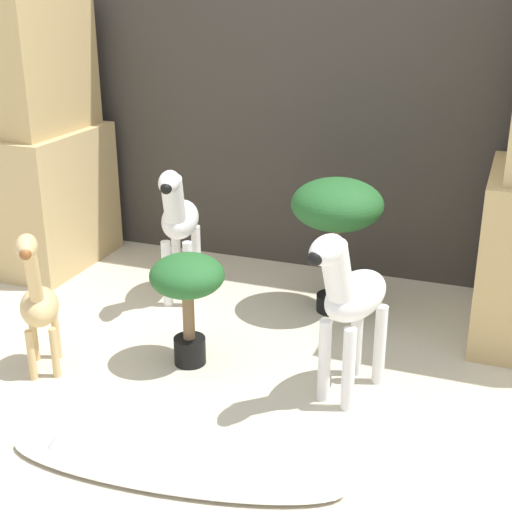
% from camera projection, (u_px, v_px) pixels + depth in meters
% --- Properties ---
extents(ground_plane, '(14.00, 14.00, 0.00)m').
position_uv_depth(ground_plane, '(158.00, 413.00, 2.49)').
color(ground_plane, beige).
extents(wall_back, '(6.40, 0.08, 2.20)m').
position_uv_depth(wall_back, '(296.00, 49.00, 3.44)').
color(wall_back, '#38332D').
rests_on(wall_back, ground_plane).
extents(rock_pillar_left, '(0.81, 0.68, 1.35)m').
position_uv_depth(rock_pillar_left, '(12.00, 142.00, 3.66)').
color(rock_pillar_left, tan).
rests_on(rock_pillar_left, ground_plane).
extents(zebra_right, '(0.25, 0.46, 0.66)m').
position_uv_depth(zebra_right, '(350.00, 298.00, 2.46)').
color(zebra_right, white).
rests_on(zebra_right, ground_plane).
extents(zebra_left, '(0.24, 0.46, 0.66)m').
position_uv_depth(zebra_left, '(179.00, 221.00, 3.24)').
color(zebra_left, white).
rests_on(zebra_left, ground_plane).
extents(giraffe_figurine, '(0.29, 0.36, 0.61)m').
position_uv_depth(giraffe_figurine, '(38.00, 300.00, 2.63)').
color(giraffe_figurine, tan).
rests_on(giraffe_figurine, ground_plane).
extents(potted_palm_front, '(0.29, 0.29, 0.45)m').
position_uv_depth(potted_palm_front, '(187.00, 285.00, 2.70)').
color(potted_palm_front, black).
rests_on(potted_palm_front, ground_plane).
extents(potted_palm_back, '(0.40, 0.40, 0.62)m').
position_uv_depth(potted_palm_back, '(337.00, 210.00, 3.09)').
color(potted_palm_back, black).
rests_on(potted_palm_back, ground_plane).
extents(surfboard, '(1.10, 0.39, 0.08)m').
position_uv_depth(surfboard, '(169.00, 464.00, 2.19)').
color(surfboard, silver).
rests_on(surfboard, ground_plane).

